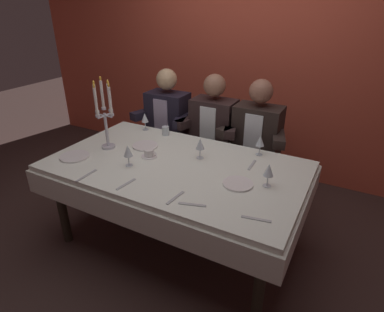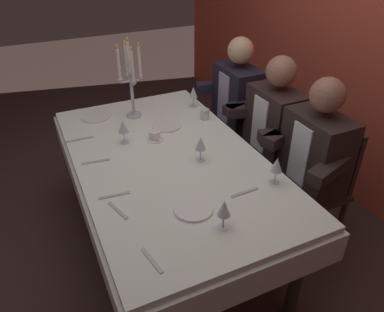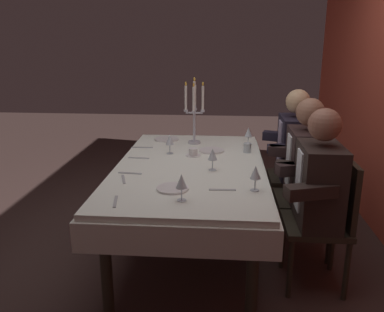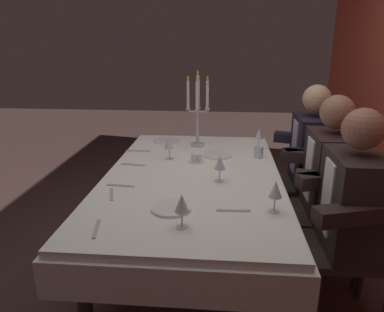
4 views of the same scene
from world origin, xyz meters
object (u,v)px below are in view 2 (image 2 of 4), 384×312
at_px(seated_diner_1, 275,124).
at_px(water_tumbler_0, 205,114).
at_px(dinner_plate_1, 96,116).
at_px(seated_diner_0, 238,98).
at_px(dining_table, 168,173).
at_px(dinner_plate_2, 167,125).
at_px(wine_glass_2, 123,127).
at_px(wine_glass_4, 201,144).
at_px(coffee_cup_0, 155,136).
at_px(wine_glass_1, 224,209).
at_px(candelabra, 131,81).
at_px(dinner_plate_0, 193,209).
at_px(wine_glass_0, 193,93).
at_px(seated_diner_2, 316,153).
at_px(wine_glass_3, 277,166).

bearing_deg(seated_diner_1, water_tumbler_0, -122.41).
bearing_deg(dinner_plate_1, seated_diner_0, 83.72).
distance_m(dining_table, seated_diner_0, 1.09).
relative_size(dinner_plate_2, wine_glass_2, 1.29).
height_order(dinner_plate_1, wine_glass_4, wine_glass_4).
distance_m(dinner_plate_1, coffee_cup_0, 0.58).
xyz_separation_m(wine_glass_2, seated_diner_0, (-0.34, 1.08, -0.12)).
xyz_separation_m(dining_table, seated_diner_1, (-0.10, 0.89, 0.11)).
relative_size(wine_glass_1, water_tumbler_0, 2.04).
height_order(dining_table, dinner_plate_2, dinner_plate_2).
distance_m(wine_glass_1, coffee_cup_0, 0.95).
distance_m(dinner_plate_1, wine_glass_2, 0.49).
xyz_separation_m(candelabra, seated_diner_1, (0.55, 0.90, -0.29)).
xyz_separation_m(dinner_plate_0, dinner_plate_2, (-0.91, 0.22, 0.00)).
xyz_separation_m(dinner_plate_2, wine_glass_0, (-0.23, 0.32, 0.11)).
xyz_separation_m(candelabra, dinner_plate_1, (-0.11, -0.27, -0.27)).
bearing_deg(seated_diner_2, wine_glass_3, -70.35).
xyz_separation_m(dinner_plate_2, wine_glass_4, (0.51, 0.02, 0.11)).
bearing_deg(water_tumbler_0, dinner_plate_2, -92.52).
height_order(candelabra, dinner_plate_2, candelabra).
distance_m(wine_glass_2, seated_diner_2, 1.26).
bearing_deg(dining_table, dinner_plate_0, -7.19).
xyz_separation_m(dining_table, dinner_plate_2, (-0.39, 0.15, 0.13)).
height_order(dining_table, seated_diner_0, seated_diner_0).
relative_size(candelabra, seated_diner_1, 0.48).
bearing_deg(wine_glass_2, wine_glass_0, 116.35).
distance_m(wine_glass_1, seated_diner_1, 1.19).
height_order(dinner_plate_0, seated_diner_1, seated_diner_1).
distance_m(water_tumbler_0, coffee_cup_0, 0.46).
bearing_deg(wine_glass_2, wine_glass_1, 11.49).
height_order(dining_table, candelabra, candelabra).
bearing_deg(dinner_plate_2, dining_table, -21.01).
distance_m(wine_glass_4, seated_diner_2, 0.76).
bearing_deg(wine_glass_1, seated_diner_2, 111.91).
xyz_separation_m(dinner_plate_1, wine_glass_0, (0.14, 0.75, 0.11)).
xyz_separation_m(candelabra, coffee_cup_0, (0.40, 0.02, -0.25)).
bearing_deg(dinner_plate_0, wine_glass_3, 92.29).
bearing_deg(dining_table, water_tumbler_0, 129.92).
height_order(wine_glass_4, coffee_cup_0, wine_glass_4).
distance_m(dining_table, wine_glass_0, 0.81).
bearing_deg(seated_diner_0, seated_diner_2, 0.00).
xyz_separation_m(dining_table, water_tumbler_0, (-0.37, 0.45, 0.16)).
height_order(wine_glass_3, seated_diner_2, seated_diner_2).
bearing_deg(seated_diner_1, dinner_plate_0, -56.88).
bearing_deg(dinner_plate_0, seated_diner_1, 123.12).
height_order(dinner_plate_0, dinner_plate_2, same).
xyz_separation_m(wine_glass_0, seated_diner_1, (0.52, 0.42, -0.12)).
distance_m(dinner_plate_0, wine_glass_1, 0.22).
height_order(wine_glass_0, coffee_cup_0, wine_glass_0).
xyz_separation_m(dinner_plate_1, seated_diner_2, (1.10, 1.17, -0.01)).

